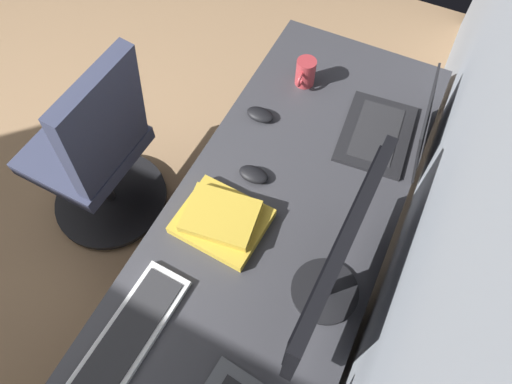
{
  "coord_description": "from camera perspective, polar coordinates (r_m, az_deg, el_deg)",
  "views": [
    {
      "loc": [
        0.43,
        1.95,
        2.01
      ],
      "look_at": [
        -0.13,
        1.68,
        0.95
      ],
      "focal_mm": 31.16,
      "sensor_mm": 36.0,
      "label": 1
    }
  ],
  "objects": [
    {
      "name": "keyboard_main",
      "position": [
        1.35,
        -15.95,
        -17.24
      ],
      "size": [
        0.43,
        0.16,
        0.02
      ],
      "color": "silver",
      "rests_on": "desk"
    },
    {
      "name": "office_chair",
      "position": [
        2.0,
        -19.61,
        4.24
      ],
      "size": [
        0.56,
        0.56,
        0.97
      ],
      "color": "#383D56",
      "rests_on": "ground"
    },
    {
      "name": "drawer_pedestal",
      "position": [
        1.72,
        0.12,
        -15.11
      ],
      "size": [
        0.4,
        0.51,
        0.69
      ],
      "color": "#38383D",
      "rests_on": "ground"
    },
    {
      "name": "mouse_main",
      "position": [
        1.5,
        -0.3,
        2.26
      ],
      "size": [
        0.06,
        0.1,
        0.03
      ],
      "primitive_type": "ellipsoid",
      "color": "black",
      "rests_on": "desk"
    },
    {
      "name": "book_stack_near",
      "position": [
        1.4,
        -4.44,
        -3.52
      ],
      "size": [
        0.24,
        0.28,
        0.07
      ],
      "color": "gold",
      "rests_on": "desk"
    },
    {
      "name": "mouse_spare",
      "position": [
        1.65,
        0.53,
        9.91
      ],
      "size": [
        0.06,
        0.1,
        0.03
      ],
      "primitive_type": "ellipsoid",
      "color": "black",
      "rests_on": "desk"
    },
    {
      "name": "laptop_left",
      "position": [
        1.63,
        17.42,
        7.65
      ],
      "size": [
        0.36,
        0.31,
        0.24
      ],
      "color": "black",
      "rests_on": "desk"
    },
    {
      "name": "desk",
      "position": [
        1.47,
        1.76,
        -6.42
      ],
      "size": [
        1.91,
        0.7,
        0.73
      ],
      "color": "#38383D",
      "rests_on": "ground"
    },
    {
      "name": "monitor_primary",
      "position": [
        1.13,
        10.28,
        -8.68
      ],
      "size": [
        0.57,
        0.2,
        0.41
      ],
      "color": "black",
      "rests_on": "desk"
    },
    {
      "name": "coffee_mug",
      "position": [
        1.75,
        6.34,
        14.99
      ],
      "size": [
        0.12,
        0.08,
        0.11
      ],
      "color": "#A53338",
      "rests_on": "desk"
    },
    {
      "name": "wall_back",
      "position": [
        0.85,
        25.78,
        -6.84
      ],
      "size": [
        4.82,
        0.1,
        2.6
      ],
      "primitive_type": "cube",
      "color": "#8C939E",
      "rests_on": "ground"
    }
  ]
}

